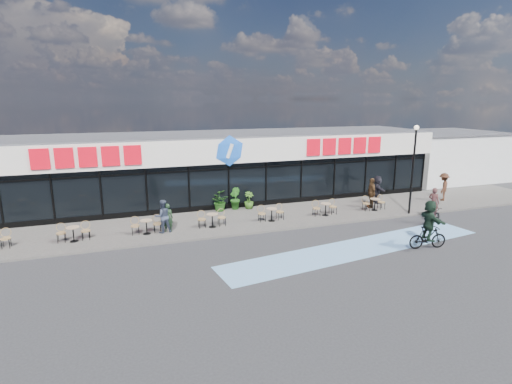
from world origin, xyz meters
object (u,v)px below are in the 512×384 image
Objects in this scene: patron_right at (163,216)px; pedestrian_b at (377,189)px; lamp_post at (413,162)px; pedestrian_a at (371,193)px; pedestrian_c at (443,187)px; potted_plant_right at (249,200)px; cyclist_a at (429,226)px; potted_plant_left at (219,201)px; cyclist_b at (433,212)px; patron_left at (168,218)px; potted_plant_mid at (235,198)px.

pedestrian_b reaches higher than patron_right.
pedestrian_b is (-0.35, 2.78, -2.22)m from lamp_post.
pedestrian_a is 1.00× the size of pedestrian_c.
pedestrian_a is 5.72m from pedestrian_c.
pedestrian_a is (7.46, -2.25, 0.41)m from potted_plant_right.
potted_plant_left is at bearing 130.30° from cyclist_a.
cyclist_b is at bearing -34.71° from potted_plant_right.
pedestrian_a is at bearing -41.50° from pedestrian_c.
patron_right is (-0.25, -0.06, 0.12)m from patron_left.
pedestrian_c is 9.99m from cyclist_a.
potted_plant_right is at bearing -91.80° from pedestrian_a.
pedestrian_c is 5.80m from cyclist_b.
potted_plant_right is at bearing -14.08° from potted_plant_mid.
potted_plant_left is at bearing -127.87° from patron_left.
pedestrian_a is at bearing -165.81° from patron_left.
cyclist_b is at bearing 178.53° from patron_left.
potted_plant_left is at bearing -49.99° from pedestrian_c.
pedestrian_a is at bearing 76.82° from cyclist_a.
patron_right is 0.94× the size of pedestrian_b.
patron_left is at bearing -139.17° from potted_plant_left.
patron_left is 14.59m from cyclist_b.
pedestrian_c reaches higher than patron_right.
potted_plant_mid is at bearing 165.92° from potted_plant_right.
pedestrian_a is (13.11, 0.71, 0.08)m from patron_right.
patron_right is (-14.50, 1.25, -2.27)m from lamp_post.
potted_plant_mid is 9.53m from pedestrian_b.
patron_right is (-3.71, -3.05, 0.26)m from potted_plant_left.
patron_left is at bearing 151.18° from cyclist_a.
patron_left reaches higher than potted_plant_right.
patron_right is 13.12m from pedestrian_a.
potted_plant_right is (0.87, -0.22, -0.14)m from potted_plant_mid.
cyclist_a reaches higher than potted_plant_left.
potted_plant_right is (-8.86, 4.21, -2.60)m from lamp_post.
patron_left is 12.87m from pedestrian_a.
potted_plant_mid is at bearing 146.86° from cyclist_b.
pedestrian_b is at bearing 70.94° from cyclist_a.
patron_right is at bearing -152.34° from potted_plant_right.
patron_right is at bearing 24.31° from patron_left.
cyclist_b reaches higher than patron_left.
patron_left is at bearing 167.23° from cyclist_b.
patron_left is at bearing -176.13° from patron_right.
patron_right is 0.83× the size of cyclist_b.
cyclist_a is at bearing 1.81° from pedestrian_a.
cyclist_b reaches higher than potted_plant_mid.
pedestrian_a reaches higher than pedestrian_c.
lamp_post is 2.79× the size of pedestrian_c.
pedestrian_c is (4.68, -0.87, 0.02)m from pedestrian_b.
pedestrian_a reaches higher than patron_right.
pedestrian_b is 4.76m from pedestrian_c.
potted_plant_mid is at bearing 155.53° from lamp_post.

